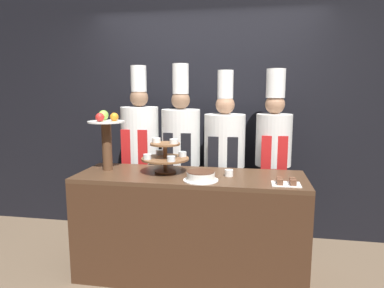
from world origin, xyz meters
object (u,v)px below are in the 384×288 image
cup_white (229,173)px  chef_center_right (224,157)px  cake_square_tray (286,182)px  cake_round (201,176)px  chef_right (273,154)px  chef_left (140,150)px  chef_center_left (181,152)px  tiered_stand (165,156)px  fruit_pedestal (106,133)px

cup_white → chef_center_right: 0.63m
chef_center_right → cake_square_tray: bearing=-56.4°
cake_round → chef_right: size_ratio=0.15×
chef_left → chef_center_left: size_ratio=0.99×
tiered_stand → cake_round: (0.35, -0.21, -0.12)m
chef_right → cake_square_tray: bearing=-86.2°
cake_round → chef_right: bearing=53.0°
tiered_stand → cup_white: tiered_stand is taller
tiered_stand → chef_right: 1.12m
cup_white → cake_square_tray: bearing=-22.6°
cake_square_tray → chef_center_right: size_ratio=0.12×
cup_white → chef_left: bearing=147.6°
chef_center_right → cup_white: bearing=-81.8°
cake_round → chef_right: chef_right is taller
cake_square_tray → chef_center_left: size_ratio=0.11×
chef_left → chef_center_left: (0.44, -0.00, -0.01)m
tiered_stand → chef_left: size_ratio=0.22×
cup_white → cake_square_tray: 0.49m
cup_white → chef_center_left: 0.83m
fruit_pedestal → cake_round: bearing=-14.3°
fruit_pedestal → chef_center_left: 0.84m
chef_right → fruit_pedestal: bearing=-158.8°
fruit_pedestal → cake_round: fruit_pedestal is taller
fruit_pedestal → chef_right: (1.49, 0.58, -0.25)m
chef_center_right → chef_center_left: bearing=-180.0°
cup_white → chef_right: size_ratio=0.04×
chef_center_left → fruit_pedestal: bearing=-133.9°
cup_white → chef_center_left: size_ratio=0.04×
chef_left → chef_center_right: chef_left is taller
cake_square_tray → chef_left: 1.65m
chef_left → cake_square_tray: bearing=-29.5°
fruit_pedestal → cake_round: size_ratio=1.90×
cake_round → chef_center_right: (0.12, 0.81, 0.01)m
cup_white → chef_center_right: size_ratio=0.04×
cake_square_tray → chef_center_left: chef_center_left is taller
chef_center_right → chef_left: bearing=-180.0°
chef_center_left → tiered_stand: bearing=-91.4°
chef_left → chef_right: 1.38m
chef_center_left → chef_center_right: 0.45m
chef_center_left → chef_right: 0.94m
fruit_pedestal → cake_square_tray: 1.60m
chef_center_left → chef_center_right: bearing=0.0°
cake_square_tray → chef_right: chef_right is taller
fruit_pedestal → cake_square_tray: size_ratio=2.47×
fruit_pedestal → chef_center_right: (1.01, 0.58, -0.29)m
chef_left → chef_center_right: bearing=0.0°
cake_square_tray → fruit_pedestal: bearing=171.6°
fruit_pedestal → chef_right: 1.62m
tiered_stand → cake_square_tray: tiered_stand is taller
fruit_pedestal → cake_square_tray: (1.55, -0.23, -0.32)m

